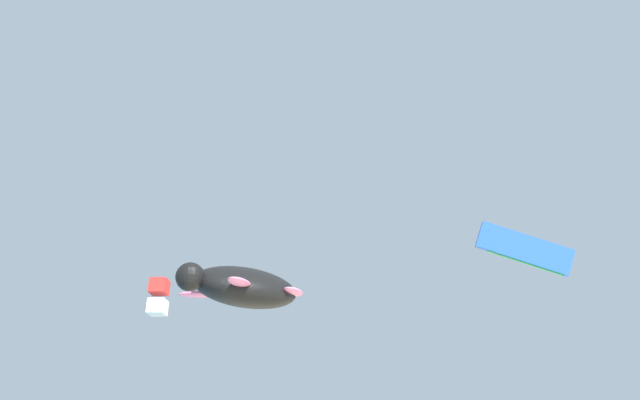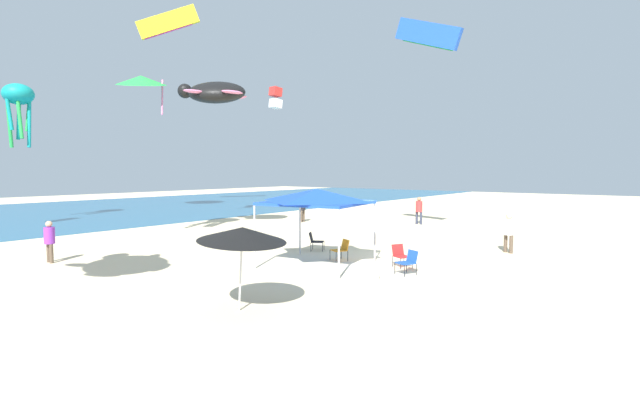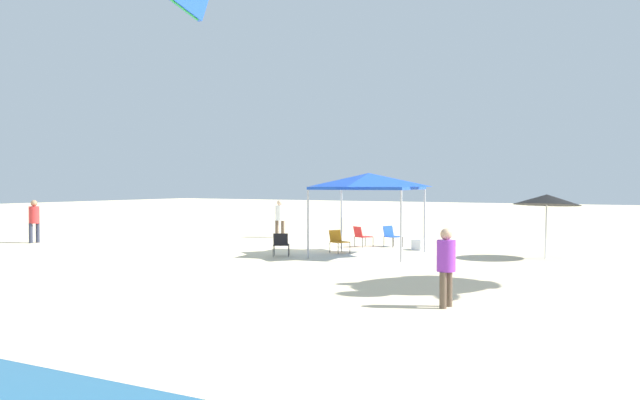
{
  "view_description": "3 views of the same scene",
  "coord_description": "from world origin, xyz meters",
  "views": [
    {
      "loc": [
        -17.0,
        10.53,
        4.63
      ],
      "look_at": [
        -0.53,
        9.97,
        10.27
      ],
      "focal_mm": 34.1,
      "sensor_mm": 36.0,
      "label": 1
    },
    {
      "loc": [
        -16.12,
        -8.81,
        3.57
      ],
      "look_at": [
        -1.8,
        2.23,
        2.39
      ],
      "focal_mm": 25.54,
      "sensor_mm": 36.0,
      "label": 2
    },
    {
      "loc": [
        -13.8,
        23.88,
        2.58
      ],
      "look_at": [
        -2.38,
        4.44,
        2.0
      ],
      "focal_mm": 39.76,
      "sensor_mm": 36.0,
      "label": 3
    }
  ],
  "objects": [
    {
      "name": "beach_umbrella",
      "position": [
        -8.37,
        -0.38,
        1.98
      ],
      "size": [
        2.24,
        2.26,
        2.25
      ],
      "color": "silver",
      "rests_on": "ground"
    },
    {
      "name": "canopy_tent",
      "position": [
        -2.73,
        1.66,
        2.58
      ],
      "size": [
        3.81,
        3.96,
        2.88
      ],
      "rotation": [
        0.0,
        0.0,
        0.16
      ],
      "color": "#B7B7BC",
      "rests_on": "ground"
    },
    {
      "name": "ground",
      "position": [
        0.0,
        0.0,
        -0.05
      ],
      "size": [
        120.0,
        120.0,
        0.1
      ],
      "primitive_type": "cube",
      "color": "beige"
    },
    {
      "name": "folding_chair_near_cooler",
      "position": [
        -2.02,
        -1.78,
        0.47
      ],
      "size": [
        0.78,
        0.72,
        0.82
      ],
      "rotation": [
        0.0,
        0.0,
        4.31
      ],
      "color": "black",
      "rests_on": "ground"
    },
    {
      "name": "folding_chair_left_of_tent",
      "position": [
        -1.09,
        -0.99,
        0.47
      ],
      "size": [
        0.74,
        0.79,
        0.82
      ],
      "rotation": [
        0.0,
        0.0,
        5.82
      ],
      "color": "black",
      "rests_on": "ground"
    },
    {
      "name": "folding_chair_right_of_tent",
      "position": [
        -0.35,
        3.63,
        0.47
      ],
      "size": [
        0.76,
        0.8,
        0.82
      ],
      "rotation": [
        0.0,
        0.0,
        0.52
      ],
      "color": "black",
      "rests_on": "ground"
    },
    {
      "name": "cooler_box",
      "position": [
        -3.52,
        -1.08,
        0.2
      ],
      "size": [
        0.46,
        0.65,
        0.4
      ],
      "color": "white",
      "rests_on": "ground"
    },
    {
      "name": "folding_chair_facing_ocean",
      "position": [
        -1.39,
        1.46,
        0.47
      ],
      "size": [
        0.79,
        0.74,
        0.82
      ],
      "rotation": [
        0.0,
        0.0,
        4.26
      ],
      "color": "black",
      "rests_on": "ground"
    },
    {
      "name": "person_beachcomber",
      "position": [
        -8.71,
        10.11,
        0.96
      ],
      "size": [
        0.39,
        0.43,
        1.63
      ],
      "rotation": [
        0.0,
        0.0,
        4.64
      ],
      "color": "brown",
      "rests_on": "ground"
    },
    {
      "name": "person_near_umbrella",
      "position": [
        4.35,
        -3.35,
        1.01
      ],
      "size": [
        0.41,
        0.43,
        1.73
      ],
      "rotation": [
        0.0,
        0.0,
        4.22
      ],
      "color": "brown",
      "rests_on": "ground"
    },
    {
      "name": "person_watching_sky",
      "position": [
        11.67,
        4.31,
        1.06
      ],
      "size": [
        0.43,
        0.48,
        1.81
      ],
      "rotation": [
        0.0,
        0.0,
        1.48
      ],
      "color": "#33384C",
      "rests_on": "ground"
    }
  ]
}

